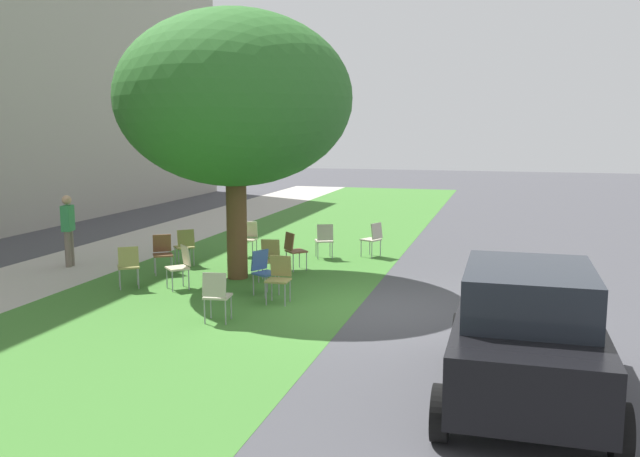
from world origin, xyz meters
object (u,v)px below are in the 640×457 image
object	(u,v)px
chair_5	(163,251)
chair_7	(324,238)
street_tree	(234,99)
parked_car	(527,332)
chair_2	(248,236)
chair_11	(279,276)
chair_6	(293,248)
chair_8	(128,264)
chair_1	(373,237)
chair_3	(216,293)
chair_10	(185,244)
chair_9	(263,269)
chair_4	(269,257)
pedestrian_0	(68,228)
chair_0	(181,264)

from	to	relation	value
chair_5	chair_7	distance (m)	4.03
street_tree	parked_car	size ratio (longest dim) A/B	1.54
chair_2	chair_11	world-z (taller)	same
chair_2	chair_11	bearing A→B (deg)	-151.39
chair_6	chair_8	bearing A→B (deg)	133.98
chair_1	chair_5	size ratio (longest dim) A/B	1.00
chair_3	chair_11	bearing A→B (deg)	-20.79
chair_10	street_tree	bearing A→B (deg)	-117.33
chair_9	chair_10	bearing A→B (deg)	52.53
chair_4	street_tree	bearing A→B (deg)	86.21
street_tree	parked_car	xyz separation A→B (m)	(-5.20, -5.88, -3.00)
chair_2	chair_6	xyz separation A→B (m)	(-1.32, -1.62, 0.00)
chair_8	pedestrian_0	size ratio (longest dim) A/B	0.52
chair_8	parked_car	world-z (taller)	parked_car
chair_8	pedestrian_0	xyz separation A→B (m)	(1.57, 2.53, 0.41)
chair_5	chair_7	bearing A→B (deg)	-48.66
chair_8	chair_4	bearing A→B (deg)	-59.98
chair_5	chair_8	size ratio (longest dim) A/B	1.00
parked_car	chair_0	bearing A→B (deg)	58.97
chair_10	pedestrian_0	bearing A→B (deg)	107.27
street_tree	chair_7	xyz separation A→B (m)	(2.62, -1.25, -3.32)
chair_2	chair_6	bearing A→B (deg)	-129.02
chair_0	chair_2	size ratio (longest dim) A/B	1.00
chair_1	chair_6	bearing A→B (deg)	144.63
street_tree	chair_1	bearing A→B (deg)	-37.25
chair_8	street_tree	bearing A→B (deg)	-49.41
chair_8	chair_9	distance (m)	2.83
chair_6	chair_2	bearing A→B (deg)	50.98
chair_10	parked_car	distance (m)	9.72
chair_5	pedestrian_0	xyz separation A→B (m)	(0.12, 2.51, 0.41)
chair_2	chair_7	distance (m)	1.95
chair_5	chair_11	size ratio (longest dim) A/B	1.00
chair_4	chair_2	bearing A→B (deg)	30.61
chair_0	parked_car	distance (m)	7.71
street_tree	chair_5	bearing A→B (deg)	91.46
chair_1	chair_6	xyz separation A→B (m)	(-2.05, 1.45, 0.00)
chair_7	parked_car	xyz separation A→B (m)	(-7.82, -4.63, 0.32)
pedestrian_0	chair_7	bearing A→B (deg)	-65.30
chair_7	chair_11	bearing A→B (deg)	-175.95
chair_2	chair_7	world-z (taller)	same
street_tree	chair_2	xyz separation A→B (m)	(2.40, 0.69, -3.32)
chair_6	pedestrian_0	xyz separation A→B (m)	(-1.01, 5.21, 0.41)
chair_1	chair_3	world-z (taller)	same
chair_8	chair_10	size ratio (longest dim) A/B	1.00
chair_1	parked_car	size ratio (longest dim) A/B	0.24
parked_car	pedestrian_0	xyz separation A→B (m)	(5.27, 10.16, 0.09)
chair_3	chair_10	distance (m)	4.92
chair_6	chair_10	world-z (taller)	same
chair_3	parked_car	world-z (taller)	parked_car
chair_7	chair_8	bearing A→B (deg)	143.92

